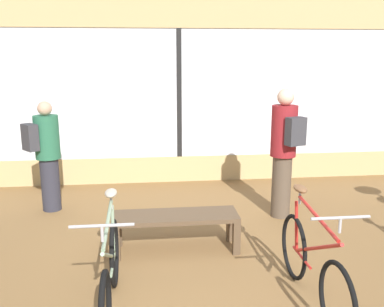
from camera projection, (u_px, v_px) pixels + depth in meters
ground_plane at (210, 287)px, 4.11m from camera, size 24.00×24.00×0.00m
shop_back_wall at (179, 87)px, 7.18m from camera, size 12.00×0.08×3.20m
bicycle_left at (110, 273)px, 3.63m from camera, size 0.46×1.65×1.01m
bicycle_right at (312, 265)px, 3.77m from camera, size 0.46×1.63×1.00m
display_bench at (176, 221)px, 4.82m from camera, size 1.40×0.44×0.43m
customer_near_rack at (47, 153)px, 5.96m from camera, size 0.55×0.53×1.56m
customer_by_window at (284, 149)px, 5.69m from camera, size 0.43×0.55×1.75m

